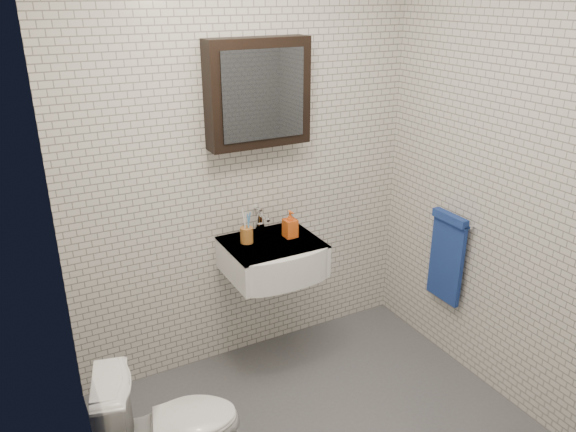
{
  "coord_description": "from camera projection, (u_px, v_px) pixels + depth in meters",
  "views": [
    {
      "loc": [
        -1.29,
        -1.93,
        2.24
      ],
      "look_at": [
        -0.02,
        0.45,
        1.14
      ],
      "focal_mm": 35.0,
      "sensor_mm": 36.0,
      "label": 1
    }
  ],
  "objects": [
    {
      "name": "soap_bottle",
      "position": [
        290.0,
        224.0,
        3.36
      ],
      "size": [
        0.08,
        0.08,
        0.17
      ],
      "primitive_type": "imported",
      "rotation": [
        0.0,
        0.0,
        0.03
      ],
      "color": "orange",
      "rests_on": "washbasin"
    },
    {
      "name": "mirror_cabinet",
      "position": [
        258.0,
        93.0,
        3.13
      ],
      "size": [
        0.6,
        0.15,
        0.6
      ],
      "color": "black",
      "rests_on": "room_shell"
    },
    {
      "name": "toilet",
      "position": [
        171.0,
        427.0,
        2.64
      ],
      "size": [
        0.71,
        0.51,
        0.66
      ],
      "primitive_type": "imported",
      "rotation": [
        0.0,
        0.0,
        1.32
      ],
      "color": "white",
      "rests_on": "ground"
    },
    {
      "name": "room_shell",
      "position": [
        340.0,
        181.0,
        2.44
      ],
      "size": [
        2.22,
        2.02,
        2.51
      ],
      "color": "silver",
      "rests_on": "ground"
    },
    {
      "name": "toothbrush_cup",
      "position": [
        247.0,
        234.0,
        3.29
      ],
      "size": [
        0.09,
        0.09,
        0.21
      ],
      "rotation": [
        0.0,
        0.0,
        -0.3
      ],
      "color": "#A06228",
      "rests_on": "washbasin"
    },
    {
      "name": "faucet",
      "position": [
        260.0,
        222.0,
        3.42
      ],
      "size": [
        0.06,
        0.2,
        0.15
      ],
      "color": "silver",
      "rests_on": "washbasin"
    },
    {
      "name": "washbasin",
      "position": [
        275.0,
        258.0,
        3.32
      ],
      "size": [
        0.55,
        0.5,
        0.2
      ],
      "color": "white",
      "rests_on": "room_shell"
    },
    {
      "name": "towel_rail",
      "position": [
        447.0,
        254.0,
        3.46
      ],
      "size": [
        0.09,
        0.3,
        0.58
      ],
      "color": "silver",
      "rests_on": "room_shell"
    }
  ]
}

